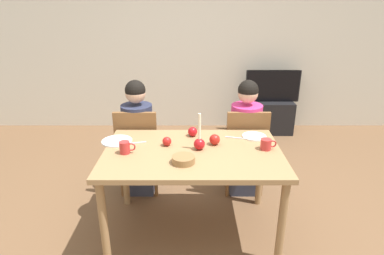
% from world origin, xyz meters
% --- Properties ---
extents(ground_plane, '(7.68, 7.68, 0.00)m').
position_xyz_m(ground_plane, '(0.00, 0.00, 0.00)').
color(ground_plane, brown).
extents(back_wall, '(6.40, 0.10, 2.60)m').
position_xyz_m(back_wall, '(0.00, 2.60, 1.30)').
color(back_wall, beige).
rests_on(back_wall, ground).
extents(dining_table, '(1.40, 0.90, 0.75)m').
position_xyz_m(dining_table, '(0.00, 0.00, 0.67)').
color(dining_table, '#99754C').
rests_on(dining_table, ground).
extents(chair_left, '(0.40, 0.40, 0.90)m').
position_xyz_m(chair_left, '(-0.54, 0.61, 0.51)').
color(chair_left, brown).
rests_on(chair_left, ground).
extents(chair_right, '(0.40, 0.40, 0.90)m').
position_xyz_m(chair_right, '(0.52, 0.61, 0.51)').
color(chair_right, brown).
rests_on(chair_right, ground).
extents(person_left_child, '(0.30, 0.30, 1.17)m').
position_xyz_m(person_left_child, '(-0.54, 0.64, 0.57)').
color(person_left_child, '#33384C').
rests_on(person_left_child, ground).
extents(person_right_child, '(0.30, 0.30, 1.17)m').
position_xyz_m(person_right_child, '(0.52, 0.64, 0.57)').
color(person_right_child, '#33384C').
rests_on(person_right_child, ground).
extents(tv_stand, '(0.64, 0.40, 0.48)m').
position_xyz_m(tv_stand, '(1.17, 2.30, 0.24)').
color(tv_stand, black).
rests_on(tv_stand, ground).
extents(tv, '(0.79, 0.05, 0.46)m').
position_xyz_m(tv, '(1.17, 2.30, 0.71)').
color(tv, black).
rests_on(tv, tv_stand).
extents(candle_centerpiece, '(0.09, 0.09, 0.30)m').
position_xyz_m(candle_centerpiece, '(0.05, 0.03, 0.81)').
color(candle_centerpiece, red).
rests_on(candle_centerpiece, dining_table).
extents(plate_left, '(0.25, 0.25, 0.01)m').
position_xyz_m(plate_left, '(-0.64, 0.18, 0.76)').
color(plate_left, silver).
rests_on(plate_left, dining_table).
extents(plate_right, '(0.21, 0.21, 0.01)m').
position_xyz_m(plate_right, '(0.54, 0.28, 0.76)').
color(plate_right, white).
rests_on(plate_right, dining_table).
extents(mug_left, '(0.13, 0.08, 0.10)m').
position_xyz_m(mug_left, '(-0.52, -0.04, 0.80)').
color(mug_left, '#B72D2D').
rests_on(mug_left, dining_table).
extents(mug_right, '(0.13, 0.09, 0.09)m').
position_xyz_m(mug_right, '(0.58, 0.03, 0.79)').
color(mug_right, '#B72D2D').
rests_on(mug_right, dining_table).
extents(fork_left, '(0.18, 0.06, 0.01)m').
position_xyz_m(fork_left, '(-0.47, 0.14, 0.75)').
color(fork_left, silver).
rests_on(fork_left, dining_table).
extents(fork_right, '(0.18, 0.06, 0.01)m').
position_xyz_m(fork_right, '(0.37, 0.26, 0.75)').
color(fork_right, silver).
rests_on(fork_right, dining_table).
extents(bowl_walnuts, '(0.17, 0.17, 0.05)m').
position_xyz_m(bowl_walnuts, '(-0.07, -0.20, 0.78)').
color(bowl_walnuts, olive).
rests_on(bowl_walnuts, dining_table).
extents(apple_near_candle, '(0.08, 0.08, 0.08)m').
position_xyz_m(apple_near_candle, '(-0.00, 0.30, 0.79)').
color(apple_near_candle, '#B61419').
rests_on(apple_near_candle, dining_table).
extents(apple_by_left_plate, '(0.07, 0.07, 0.07)m').
position_xyz_m(apple_by_left_plate, '(-0.21, 0.10, 0.79)').
color(apple_by_left_plate, red).
rests_on(apple_by_left_plate, dining_table).
extents(apple_by_right_mug, '(0.09, 0.09, 0.09)m').
position_xyz_m(apple_by_right_mug, '(0.18, 0.12, 0.79)').
color(apple_by_right_mug, '#B11D17').
rests_on(apple_by_right_mug, dining_table).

